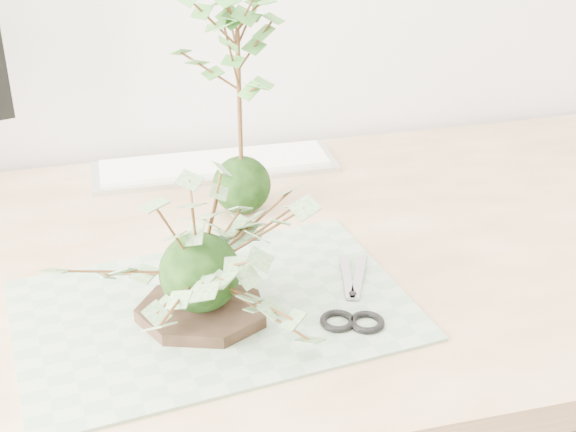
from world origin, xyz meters
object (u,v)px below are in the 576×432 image
at_px(desk, 237,315).
at_px(keyboard, 215,165).
at_px(ivy_kokedama, 198,239).
at_px(maple_kokedama, 238,46).

distance_m(desk, keyboard, 0.29).
bearing_deg(ivy_kokedama, maple_kokedama, 68.78).
distance_m(desk, ivy_kokedama, 0.24).
relative_size(desk, keyboard, 4.20).
height_order(desk, keyboard, keyboard).
relative_size(ivy_kokedama, maple_kokedama, 0.88).
xyz_separation_m(desk, maple_kokedama, (0.04, 0.13, 0.33)).
bearing_deg(keyboard, desk, -93.48).
xyz_separation_m(desk, ivy_kokedama, (-0.06, -0.13, 0.19)).
bearing_deg(keyboard, ivy_kokedama, -100.84).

